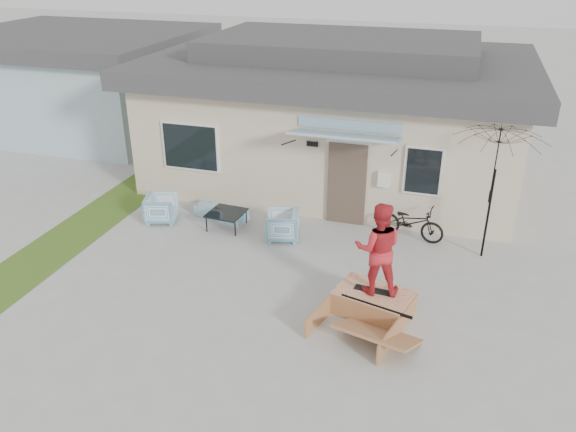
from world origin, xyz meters
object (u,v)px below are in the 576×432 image
(loveseat, at_px, (221,208))
(skater, at_px, (378,247))
(armchair_left, at_px, (161,207))
(skate_ramp, at_px, (373,303))
(skateboard, at_px, (375,290))
(patio_umbrella, at_px, (493,185))
(bicycle, at_px, (411,218))
(armchair_right, at_px, (282,224))
(coffee_table, at_px, (227,220))

(loveseat, xyz_separation_m, skater, (4.45, -2.99, 1.14))
(armchair_left, bearing_deg, skater, -128.89)
(skate_ramp, distance_m, skateboard, 0.26)
(armchair_left, xyz_separation_m, skateboard, (5.83, -2.40, 0.11))
(skateboard, bearing_deg, skate_ramp, -99.48)
(armchair_left, relative_size, skater, 0.42)
(armchair_left, xyz_separation_m, patio_umbrella, (7.82, 0.50, 1.37))
(skateboard, bearing_deg, bicycle, 89.54)
(loveseat, distance_m, bicycle, 4.78)
(armchair_right, distance_m, skate_ramp, 3.56)
(armchair_right, relative_size, skate_ramp, 0.42)
(coffee_table, bearing_deg, skater, -31.68)
(coffee_table, distance_m, patio_umbrella, 6.30)
(loveseat, distance_m, armchair_left, 1.51)
(armchair_left, height_order, bicycle, bicycle)
(skate_ramp, xyz_separation_m, skateboard, (0.01, 0.04, 0.26))
(armchair_left, xyz_separation_m, armchair_right, (3.22, -0.02, 0.00))
(armchair_right, bearing_deg, skateboard, 33.76)
(armchair_right, relative_size, patio_umbrella, 0.33)
(armchair_right, relative_size, coffee_table, 0.92)
(bicycle, xyz_separation_m, skater, (-0.32, -3.30, 0.90))
(bicycle, bearing_deg, skateboard, -173.52)
(loveseat, relative_size, skateboard, 1.79)
(skate_ramp, bearing_deg, loveseat, 160.14)
(patio_umbrella, distance_m, skater, 3.54)
(skateboard, bearing_deg, skater, 0.00)
(armchair_left, relative_size, coffee_table, 0.91)
(loveseat, xyz_separation_m, armchair_right, (1.84, -0.60, 0.11))
(bicycle, height_order, skateboard, bicycle)
(loveseat, distance_m, skate_ramp, 5.37)
(loveseat, bearing_deg, bicycle, -160.42)
(armchair_left, bearing_deg, coffee_table, -102.03)
(skateboard, bearing_deg, coffee_table, 153.35)
(armchair_right, relative_size, skater, 0.43)
(skater, bearing_deg, loveseat, -44.86)
(armchair_left, height_order, skateboard, armchair_left)
(skate_ramp, relative_size, skater, 1.02)
(patio_umbrella, bearing_deg, bicycle, 166.63)
(loveseat, relative_size, skater, 0.78)
(bicycle, bearing_deg, patio_umbrella, -91.41)
(skateboard, bearing_deg, armchair_left, 162.65)
(armchair_right, bearing_deg, coffee_table, -109.62)
(bicycle, relative_size, patio_umbrella, 0.68)
(armchair_right, xyz_separation_m, coffee_table, (-1.50, 0.15, -0.18))
(patio_umbrella, bearing_deg, skateboard, -124.41)
(skate_ramp, bearing_deg, skater, 90.00)
(armchair_left, bearing_deg, skateboard, -128.89)
(patio_umbrella, distance_m, skateboard, 3.74)
(armchair_left, relative_size, bicycle, 0.47)
(coffee_table, relative_size, patio_umbrella, 0.35)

